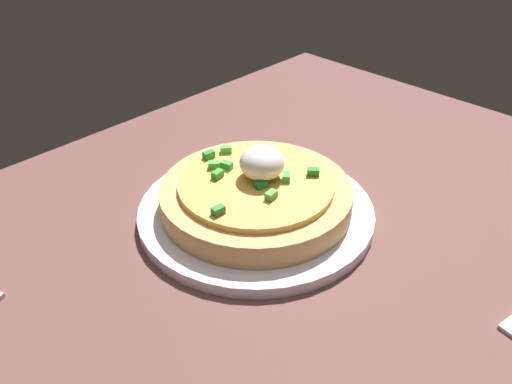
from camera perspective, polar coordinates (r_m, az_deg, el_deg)
dining_table at (r=56.63cm, az=5.90°, el=-8.11°), size 92.34×78.86×2.88cm
plate at (r=60.72cm, az=0.00°, el=-2.08°), size 25.87×25.87×1.30cm
pizza at (r=59.37cm, az=0.03°, el=-0.13°), size 20.81×20.81×6.93cm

